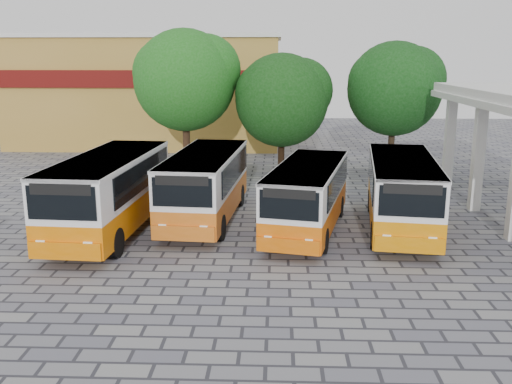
{
  "coord_description": "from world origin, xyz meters",
  "views": [
    {
      "loc": [
        -1.04,
        -19.0,
        6.75
      ],
      "look_at": [
        -1.85,
        2.97,
        1.5
      ],
      "focal_mm": 40.0,
      "sensor_mm": 36.0,
      "label": 1
    }
  ],
  "objects_px": {
    "bus_far_right": "(402,189)",
    "bus_centre_left": "(206,182)",
    "bus_centre_right": "(308,194)",
    "bus_far_left": "(109,189)"
  },
  "relations": [
    {
      "from": "bus_far_left",
      "to": "bus_centre_left",
      "type": "height_order",
      "value": "bus_far_left"
    },
    {
      "from": "bus_centre_right",
      "to": "bus_far_right",
      "type": "bearing_deg",
      "value": 19.27
    },
    {
      "from": "bus_centre_right",
      "to": "bus_far_left",
      "type": "bearing_deg",
      "value": -164.22
    },
    {
      "from": "bus_far_left",
      "to": "bus_centre_right",
      "type": "relative_size",
      "value": 1.1
    },
    {
      "from": "bus_far_left",
      "to": "bus_far_right",
      "type": "xyz_separation_m",
      "value": [
        11.38,
        0.86,
        -0.1
      ]
    },
    {
      "from": "bus_far_right",
      "to": "bus_centre_left",
      "type": "bearing_deg",
      "value": -179.57
    },
    {
      "from": "bus_far_left",
      "to": "bus_far_right",
      "type": "height_order",
      "value": "bus_far_left"
    },
    {
      "from": "bus_centre_left",
      "to": "bus_centre_right",
      "type": "height_order",
      "value": "bus_centre_left"
    },
    {
      "from": "bus_centre_right",
      "to": "bus_far_right",
      "type": "relative_size",
      "value": 0.95
    },
    {
      "from": "bus_centre_left",
      "to": "bus_centre_right",
      "type": "bearing_deg",
      "value": -14.4
    }
  ]
}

